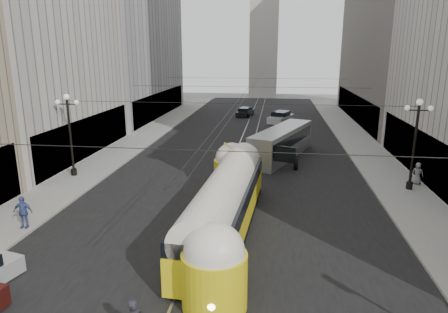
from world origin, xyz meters
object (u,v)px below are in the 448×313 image
(pedestrian_sidewalk_left, at_px, (23,212))
(pedestrian_crossing_b, at_px, (178,271))
(streetcar, at_px, (226,202))
(city_bus, at_px, (282,142))
(pedestrian_sidewalk_right, at_px, (418,173))

(pedestrian_sidewalk_left, bearing_deg, pedestrian_crossing_b, -28.17)
(streetcar, bearing_deg, pedestrian_sidewalk_left, -173.22)
(city_bus, relative_size, pedestrian_crossing_b, 7.09)
(streetcar, height_order, pedestrian_sidewalk_left, streetcar)
(pedestrian_crossing_b, relative_size, pedestrian_sidewalk_left, 0.88)
(pedestrian_sidewalk_right, bearing_deg, pedestrian_crossing_b, 68.94)
(streetcar, relative_size, pedestrian_sidewalk_right, 9.89)
(streetcar, bearing_deg, city_bus, 78.90)
(city_bus, distance_m, pedestrian_crossing_b, 22.41)
(streetcar, bearing_deg, pedestrian_sidewalk_right, 35.94)
(pedestrian_crossing_b, relative_size, pedestrian_sidewalk_right, 1.00)
(streetcar, xyz_separation_m, city_bus, (3.18, 16.23, -0.18))
(pedestrian_sidewalk_right, distance_m, pedestrian_sidewalk_left, 26.32)
(pedestrian_crossing_b, distance_m, pedestrian_sidewalk_right, 20.79)
(pedestrian_crossing_b, bearing_deg, pedestrian_sidewalk_right, 142.57)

